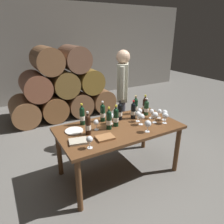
% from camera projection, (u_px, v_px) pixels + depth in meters
% --- Properties ---
extents(ground_plane, '(14.00, 14.00, 0.00)m').
position_uv_depth(ground_plane, '(118.00, 172.00, 3.16)').
color(ground_plane, '#66635E').
extents(cellar_back_wall, '(10.00, 0.24, 2.80)m').
position_uv_depth(cellar_back_wall, '(44.00, 53.00, 6.04)').
color(cellar_back_wall, gray).
rests_on(cellar_back_wall, ground_plane).
extents(barrel_stack, '(2.49, 0.90, 1.69)m').
position_uv_depth(barrel_stack, '(63.00, 88.00, 4.99)').
color(barrel_stack, brown).
rests_on(barrel_stack, ground_plane).
extents(dining_table, '(1.70, 0.90, 0.76)m').
position_uv_depth(dining_table, '(119.00, 132.00, 2.91)').
color(dining_table, brown).
rests_on(dining_table, ground_plane).
extents(wine_bottle_0, '(0.07, 0.07, 0.31)m').
position_uv_depth(wine_bottle_0, '(82.00, 116.00, 2.90)').
color(wine_bottle_0, black).
rests_on(wine_bottle_0, dining_table).
extents(wine_bottle_1, '(0.07, 0.07, 0.30)m').
position_uv_depth(wine_bottle_1, '(145.00, 105.00, 3.33)').
color(wine_bottle_1, black).
rests_on(wine_bottle_1, dining_table).
extents(wine_bottle_2, '(0.07, 0.07, 0.31)m').
position_uv_depth(wine_bottle_2, '(88.00, 125.00, 2.62)').
color(wine_bottle_2, black).
rests_on(wine_bottle_2, dining_table).
extents(wine_bottle_3, '(0.07, 0.07, 0.30)m').
position_uv_depth(wine_bottle_3, '(120.00, 111.00, 3.06)').
color(wine_bottle_3, black).
rests_on(wine_bottle_3, dining_table).
extents(wine_bottle_4, '(0.07, 0.07, 0.29)m').
position_uv_depth(wine_bottle_4, '(133.00, 111.00, 3.11)').
color(wine_bottle_4, black).
rests_on(wine_bottle_4, dining_table).
extents(wine_bottle_5, '(0.07, 0.07, 0.32)m').
position_uv_depth(wine_bottle_5, '(109.00, 120.00, 2.76)').
color(wine_bottle_5, black).
rests_on(wine_bottle_5, dining_table).
extents(wine_bottle_6, '(0.07, 0.07, 0.27)m').
position_uv_depth(wine_bottle_6, '(146.00, 108.00, 3.24)').
color(wine_bottle_6, '#19381E').
rests_on(wine_bottle_6, dining_table).
extents(wine_bottle_7, '(0.07, 0.07, 0.30)m').
position_uv_depth(wine_bottle_7, '(135.00, 106.00, 3.29)').
color(wine_bottle_7, black).
rests_on(wine_bottle_7, dining_table).
extents(wine_bottle_8, '(0.07, 0.07, 0.31)m').
position_uv_depth(wine_bottle_8, '(116.00, 117.00, 2.85)').
color(wine_bottle_8, black).
rests_on(wine_bottle_8, dining_table).
extents(wine_bottle_9, '(0.07, 0.07, 0.31)m').
position_uv_depth(wine_bottle_9, '(103.00, 113.00, 3.01)').
color(wine_bottle_9, black).
rests_on(wine_bottle_9, dining_table).
extents(wine_glass_0, '(0.08, 0.08, 0.15)m').
position_uv_depth(wine_glass_0, '(90.00, 140.00, 2.31)').
color(wine_glass_0, white).
rests_on(wine_glass_0, dining_table).
extents(wine_glass_1, '(0.08, 0.08, 0.16)m').
position_uv_depth(wine_glass_1, '(138.00, 114.00, 3.00)').
color(wine_glass_1, white).
rests_on(wine_glass_1, dining_table).
extents(wine_glass_2, '(0.09, 0.09, 0.16)m').
position_uv_depth(wine_glass_2, '(155.00, 115.00, 2.96)').
color(wine_glass_2, white).
rests_on(wine_glass_2, dining_table).
extents(wine_glass_3, '(0.09, 0.09, 0.16)m').
position_uv_depth(wine_glass_3, '(141.00, 117.00, 2.90)').
color(wine_glass_3, white).
rests_on(wine_glass_3, dining_table).
extents(wine_glass_4, '(0.07, 0.07, 0.14)m').
position_uv_depth(wine_glass_4, '(159.00, 112.00, 3.13)').
color(wine_glass_4, white).
rests_on(wine_glass_4, dining_table).
extents(wine_glass_5, '(0.09, 0.09, 0.16)m').
position_uv_depth(wine_glass_5, '(165.00, 113.00, 3.05)').
color(wine_glass_5, white).
rests_on(wine_glass_5, dining_table).
extents(wine_glass_6, '(0.09, 0.09, 0.16)m').
position_uv_depth(wine_glass_6, '(165.00, 116.00, 2.94)').
color(wine_glass_6, white).
rests_on(wine_glass_6, dining_table).
extents(wine_glass_7, '(0.07, 0.07, 0.15)m').
position_uv_depth(wine_glass_7, '(96.00, 123.00, 2.75)').
color(wine_glass_7, white).
rests_on(wine_glass_7, dining_table).
extents(wine_glass_8, '(0.07, 0.07, 0.15)m').
position_uv_depth(wine_glass_8, '(152.00, 112.00, 3.12)').
color(wine_glass_8, white).
rests_on(wine_glass_8, dining_table).
extents(wine_glass_9, '(0.09, 0.09, 0.16)m').
position_uv_depth(wine_glass_9, '(111.00, 116.00, 2.93)').
color(wine_glass_9, white).
rests_on(wine_glass_9, dining_table).
extents(wine_glass_10, '(0.09, 0.09, 0.16)m').
position_uv_depth(wine_glass_10, '(148.00, 124.00, 2.69)').
color(wine_glass_10, white).
rests_on(wine_glass_10, dining_table).
extents(wine_glass_11, '(0.08, 0.08, 0.16)m').
position_uv_depth(wine_glass_11, '(139.00, 111.00, 3.12)').
color(wine_glass_11, white).
rests_on(wine_glass_11, dining_table).
extents(tasting_notebook, '(0.25, 0.21, 0.03)m').
position_uv_depth(tasting_notebook, '(78.00, 141.00, 2.47)').
color(tasting_notebook, '#B2A893').
rests_on(tasting_notebook, dining_table).
extents(leather_ledger, '(0.23, 0.18, 0.03)m').
position_uv_depth(leather_ledger, '(105.00, 138.00, 2.55)').
color(leather_ledger, '#936038').
rests_on(leather_ledger, dining_table).
extents(serving_plate, '(0.24, 0.24, 0.01)m').
position_uv_depth(serving_plate, '(74.00, 131.00, 2.74)').
color(serving_plate, white).
rests_on(serving_plate, dining_table).
extents(sommelier_presenting, '(0.33, 0.42, 1.72)m').
position_uv_depth(sommelier_presenting, '(123.00, 89.00, 3.62)').
color(sommelier_presenting, '#383842').
rests_on(sommelier_presenting, ground_plane).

